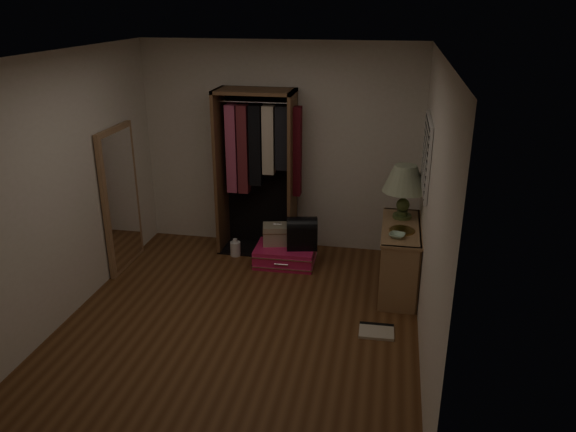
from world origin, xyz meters
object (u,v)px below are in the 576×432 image
object	(u,v)px
pink_suitcase	(285,255)
table_lamp	(405,180)
train_case	(278,234)
floor_mirror	(121,199)
console_bookshelf	(399,255)
black_bag	(302,232)
open_wardrobe	(259,158)
white_jug	(235,248)

from	to	relation	value
pink_suitcase	table_lamp	size ratio (longest dim) A/B	1.18
train_case	table_lamp	xyz separation A→B (m)	(1.47, -0.20, 0.84)
floor_mirror	train_case	world-z (taller)	floor_mirror
console_bookshelf	floor_mirror	size ratio (longest dim) A/B	0.66
table_lamp	black_bag	bearing A→B (deg)	173.48
open_wardrobe	black_bag	bearing A→B (deg)	-31.15
open_wardrobe	floor_mirror	bearing A→B (deg)	-152.66
pink_suitcase	floor_mirror	bearing A→B (deg)	-169.45
open_wardrobe	train_case	size ratio (longest dim) A/B	5.05
floor_mirror	white_jug	distance (m)	1.52
floor_mirror	white_jug	size ratio (longest dim) A/B	7.53
floor_mirror	pink_suitcase	bearing A→B (deg)	11.58
pink_suitcase	console_bookshelf	bearing A→B (deg)	-15.22
open_wardrobe	train_case	bearing A→B (deg)	-45.67
console_bookshelf	table_lamp	bearing A→B (deg)	88.65
pink_suitcase	black_bag	xyz separation A→B (m)	(0.20, 0.02, 0.31)
pink_suitcase	train_case	bearing A→B (deg)	141.56
table_lamp	white_jug	bearing A→B (deg)	173.57
floor_mirror	pink_suitcase	xyz separation A→B (m)	(1.88, 0.39, -0.74)
black_bag	white_jug	size ratio (longest dim) A/B	1.78
table_lamp	pink_suitcase	bearing A→B (deg)	175.15
black_bag	table_lamp	size ratio (longest dim) A/B	0.64
open_wardrobe	table_lamp	distance (m)	1.83
open_wardrobe	table_lamp	size ratio (longest dim) A/B	3.25
open_wardrobe	black_bag	world-z (taller)	open_wardrobe
console_bookshelf	white_jug	xyz separation A→B (m)	(-2.02, 0.45, -0.30)
black_bag	table_lamp	xyz separation A→B (m)	(1.16, -0.13, 0.77)
console_bookshelf	floor_mirror	xyz separation A→B (m)	(-3.24, -0.04, 0.46)
console_bookshelf	open_wardrobe	world-z (taller)	open_wardrobe
console_bookshelf	pink_suitcase	xyz separation A→B (m)	(-1.35, 0.34, -0.28)
train_case	table_lamp	size ratio (longest dim) A/B	0.64
table_lamp	white_jug	xyz separation A→B (m)	(-2.02, 0.23, -1.10)
floor_mirror	table_lamp	size ratio (longest dim) A/B	2.69
pink_suitcase	black_bag	size ratio (longest dim) A/B	1.85
floor_mirror	train_case	xyz separation A→B (m)	(1.77, 0.47, -0.50)
open_wardrobe	train_case	world-z (taller)	open_wardrobe
pink_suitcase	white_jug	distance (m)	0.67
open_wardrobe	floor_mirror	size ratio (longest dim) A/B	1.21
console_bookshelf	open_wardrobe	size ratio (longest dim) A/B	0.55
console_bookshelf	open_wardrobe	xyz separation A→B (m)	(-1.75, 0.72, 0.82)
console_bookshelf	open_wardrobe	distance (m)	2.07
pink_suitcase	table_lamp	world-z (taller)	table_lamp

